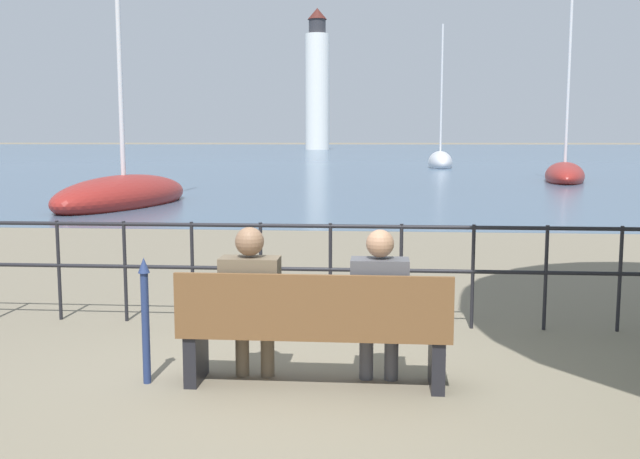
{
  "coord_description": "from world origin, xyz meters",
  "views": [
    {
      "loc": [
        0.48,
        -5.31,
        1.88
      ],
      "look_at": [
        0.0,
        0.5,
        1.15
      ],
      "focal_mm": 40.0,
      "sensor_mm": 36.0,
      "label": 1
    }
  ],
  "objects_px": {
    "seated_person_right": "(379,300)",
    "sailboat_2": "(440,162)",
    "sailboat_1": "(565,174)",
    "seated_person_left": "(251,297)",
    "park_bench": "(314,331)",
    "harbor_lighthouse": "(317,85)",
    "sailboat_3": "(124,194)",
    "closed_umbrella": "(145,314)"
  },
  "relations": [
    {
      "from": "sailboat_3",
      "to": "closed_umbrella",
      "type": "bearing_deg",
      "value": -60.52
    },
    {
      "from": "seated_person_left",
      "to": "sailboat_3",
      "type": "distance_m",
      "value": 16.06
    },
    {
      "from": "park_bench",
      "to": "sailboat_1",
      "type": "xyz_separation_m",
      "value": [
        9.02,
        28.44,
        -0.13
      ]
    },
    {
      "from": "sailboat_3",
      "to": "sailboat_1",
      "type": "bearing_deg",
      "value": 49.49
    },
    {
      "from": "closed_umbrella",
      "to": "sailboat_1",
      "type": "relative_size",
      "value": 0.1
    },
    {
      "from": "park_bench",
      "to": "closed_umbrella",
      "type": "height_order",
      "value": "closed_umbrella"
    },
    {
      "from": "seated_person_left",
      "to": "harbor_lighthouse",
      "type": "relative_size",
      "value": 0.04
    },
    {
      "from": "park_bench",
      "to": "seated_person_left",
      "type": "bearing_deg",
      "value": 170.96
    },
    {
      "from": "seated_person_right",
      "to": "harbor_lighthouse",
      "type": "xyz_separation_m",
      "value": [
        -12.2,
        135.81,
        11.99
      ]
    },
    {
      "from": "seated_person_left",
      "to": "closed_umbrella",
      "type": "bearing_deg",
      "value": -173.1
    },
    {
      "from": "park_bench",
      "to": "sailboat_3",
      "type": "bearing_deg",
      "value": 114.91
    },
    {
      "from": "park_bench",
      "to": "seated_person_right",
      "type": "xyz_separation_m",
      "value": [
        0.49,
        0.08,
        0.23
      ]
    },
    {
      "from": "sailboat_3",
      "to": "seated_person_right",
      "type": "bearing_deg",
      "value": -54.54
    },
    {
      "from": "park_bench",
      "to": "harbor_lighthouse",
      "type": "height_order",
      "value": "harbor_lighthouse"
    },
    {
      "from": "park_bench",
      "to": "sailboat_2",
      "type": "xyz_separation_m",
      "value": [
        4.67,
        44.32,
        -0.06
      ]
    },
    {
      "from": "seated_person_left",
      "to": "sailboat_2",
      "type": "distance_m",
      "value": 44.54
    },
    {
      "from": "seated_person_left",
      "to": "sailboat_3",
      "type": "relative_size",
      "value": 0.1
    },
    {
      "from": "sailboat_2",
      "to": "sailboat_3",
      "type": "height_order",
      "value": "sailboat_3"
    },
    {
      "from": "seated_person_right",
      "to": "sailboat_2",
      "type": "relative_size",
      "value": 0.12
    },
    {
      "from": "sailboat_1",
      "to": "harbor_lighthouse",
      "type": "distance_m",
      "value": 110.13
    },
    {
      "from": "park_bench",
      "to": "harbor_lighthouse",
      "type": "distance_m",
      "value": 136.94
    },
    {
      "from": "seated_person_left",
      "to": "seated_person_right",
      "type": "height_order",
      "value": "seated_person_left"
    },
    {
      "from": "park_bench",
      "to": "seated_person_left",
      "type": "distance_m",
      "value": 0.55
    },
    {
      "from": "seated_person_left",
      "to": "closed_umbrella",
      "type": "distance_m",
      "value": 0.82
    },
    {
      "from": "seated_person_left",
      "to": "sailboat_2",
      "type": "height_order",
      "value": "sailboat_2"
    },
    {
      "from": "sailboat_1",
      "to": "seated_person_left",
      "type": "bearing_deg",
      "value": -96.02
    },
    {
      "from": "park_bench",
      "to": "seated_person_left",
      "type": "height_order",
      "value": "seated_person_left"
    },
    {
      "from": "seated_person_right",
      "to": "closed_umbrella",
      "type": "distance_m",
      "value": 1.8
    },
    {
      "from": "sailboat_1",
      "to": "park_bench",
      "type": "bearing_deg",
      "value": -95.07
    },
    {
      "from": "park_bench",
      "to": "sailboat_1",
      "type": "relative_size",
      "value": 0.2
    },
    {
      "from": "sailboat_3",
      "to": "harbor_lighthouse",
      "type": "bearing_deg",
      "value": 101.17
    },
    {
      "from": "park_bench",
      "to": "seated_person_right",
      "type": "relative_size",
      "value": 1.7
    },
    {
      "from": "sailboat_3",
      "to": "harbor_lighthouse",
      "type": "distance_m",
      "value": 121.8
    },
    {
      "from": "sailboat_1",
      "to": "sailboat_3",
      "type": "bearing_deg",
      "value": -126.87
    },
    {
      "from": "harbor_lighthouse",
      "to": "seated_person_right",
      "type": "bearing_deg",
      "value": -84.87
    },
    {
      "from": "seated_person_right",
      "to": "closed_umbrella",
      "type": "xyz_separation_m",
      "value": [
        -1.8,
        -0.1,
        -0.12
      ]
    },
    {
      "from": "sailboat_1",
      "to": "harbor_lighthouse",
      "type": "xyz_separation_m",
      "value": [
        -20.72,
        107.45,
        12.35
      ]
    },
    {
      "from": "park_bench",
      "to": "sailboat_3",
      "type": "distance_m",
      "value": 16.33
    },
    {
      "from": "sailboat_1",
      "to": "harbor_lighthouse",
      "type": "relative_size",
      "value": 0.37
    },
    {
      "from": "closed_umbrella",
      "to": "sailboat_2",
      "type": "relative_size",
      "value": 0.1
    },
    {
      "from": "seated_person_left",
      "to": "harbor_lighthouse",
      "type": "distance_m",
      "value": 136.8
    },
    {
      "from": "sailboat_1",
      "to": "harbor_lighthouse",
      "type": "height_order",
      "value": "harbor_lighthouse"
    }
  ]
}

